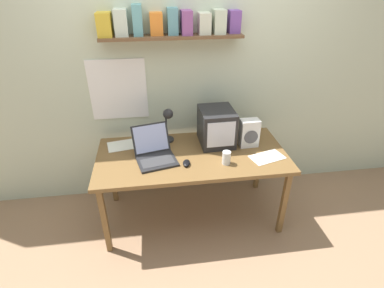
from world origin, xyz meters
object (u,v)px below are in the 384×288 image
at_px(corner_desk, 192,159).
at_px(computer_mouse, 186,163).
at_px(crt_monitor, 217,127).
at_px(desk_lamp, 168,121).
at_px(loose_paper_near_laptop, 124,145).
at_px(laptop, 154,151).
at_px(printed_handout, 267,157).
at_px(juice_glass, 226,158).
at_px(space_heater, 249,133).

xyz_separation_m(corner_desk, computer_mouse, (-0.07, -0.16, 0.07)).
relative_size(corner_desk, crt_monitor, 4.61).
bearing_deg(desk_lamp, loose_paper_near_laptop, 159.84).
bearing_deg(laptop, corner_desk, -10.53).
xyz_separation_m(loose_paper_near_laptop, printed_handout, (1.24, -0.39, 0.00)).
bearing_deg(juice_glass, crt_monitor, 91.72).
bearing_deg(loose_paper_near_laptop, desk_lamp, 0.60).
bearing_deg(space_heater, desk_lamp, 165.00).
height_order(desk_lamp, printed_handout, desk_lamp).
xyz_separation_m(laptop, computer_mouse, (0.26, -0.15, -0.05)).
distance_m(laptop, space_heater, 0.87).
height_order(juice_glass, computer_mouse, juice_glass).
bearing_deg(corner_desk, laptop, -177.75).
distance_m(juice_glass, printed_handout, 0.38).
height_order(crt_monitor, juice_glass, crt_monitor).
xyz_separation_m(computer_mouse, printed_handout, (0.71, 0.01, -0.01)).
xyz_separation_m(space_heater, computer_mouse, (-0.60, -0.24, -0.11)).
height_order(crt_monitor, desk_lamp, desk_lamp).
relative_size(crt_monitor, laptop, 0.85).
xyz_separation_m(juice_glass, loose_paper_near_laptop, (-0.86, 0.43, -0.05)).
xyz_separation_m(desk_lamp, juice_glass, (0.45, -0.43, -0.17)).
xyz_separation_m(corner_desk, loose_paper_near_laptop, (-0.60, 0.24, 0.06)).
bearing_deg(corner_desk, juice_glass, -36.03).
relative_size(laptop, loose_paper_near_laptop, 1.30).
relative_size(corner_desk, desk_lamp, 4.86).
distance_m(corner_desk, computer_mouse, 0.19).
height_order(laptop, space_heater, space_heater).
bearing_deg(printed_handout, space_heater, 114.85).
height_order(desk_lamp, juice_glass, desk_lamp).
height_order(computer_mouse, printed_handout, computer_mouse).
xyz_separation_m(laptop, juice_glass, (0.59, -0.18, -0.01)).
relative_size(computer_mouse, loose_paper_near_laptop, 0.35).
height_order(computer_mouse, loose_paper_near_laptop, computer_mouse).
xyz_separation_m(desk_lamp, space_heater, (0.72, -0.17, -0.09)).
relative_size(corner_desk, laptop, 3.93).
bearing_deg(desk_lamp, space_heater, -33.71).
xyz_separation_m(crt_monitor, laptop, (-0.58, -0.18, -0.10)).
xyz_separation_m(juice_glass, computer_mouse, (-0.33, 0.03, -0.03)).
distance_m(loose_paper_near_laptop, printed_handout, 1.30).
height_order(laptop, loose_paper_near_laptop, laptop).
height_order(space_heater, loose_paper_near_laptop, space_heater).
xyz_separation_m(space_heater, loose_paper_near_laptop, (-1.14, 0.16, -0.13)).
xyz_separation_m(corner_desk, crt_monitor, (0.25, 0.17, 0.22)).
bearing_deg(printed_handout, laptop, 171.94).
xyz_separation_m(crt_monitor, juice_glass, (0.01, -0.36, -0.11)).
bearing_deg(space_heater, laptop, -176.28).
bearing_deg(crt_monitor, juice_glass, -89.65).
height_order(juice_glass, loose_paper_near_laptop, juice_glass).
relative_size(juice_glass, printed_handout, 0.34).
relative_size(space_heater, computer_mouse, 2.26).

